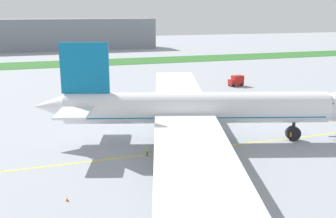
{
  "coord_description": "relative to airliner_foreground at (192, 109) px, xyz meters",
  "views": [
    {
      "loc": [
        -24.45,
        -59.5,
        22.34
      ],
      "look_at": [
        -1.13,
        11.11,
        3.77
      ],
      "focal_mm": 41.9,
      "sensor_mm": 36.0,
      "label": 1
    }
  ],
  "objects": [
    {
      "name": "apron_taxi_line",
      "position": [
        -0.26,
        -4.29,
        -5.89
      ],
      "size": [
        280.0,
        0.36,
        0.01
      ],
      "primitive_type": "cube",
      "color": "yellow",
      "rests_on": "ground"
    },
    {
      "name": "ground_crew_marshaller_front",
      "position": [
        -9.46,
        -4.68,
        -4.86
      ],
      "size": [
        0.38,
        0.57,
        1.7
      ],
      "color": "black",
      "rests_on": "ground"
    },
    {
      "name": "terminal_building",
      "position": [
        -18.22,
        182.96,
        3.11
      ],
      "size": [
        125.96,
        20.0,
        18.0
      ],
      "primitive_type": "cube",
      "color": "gray",
      "rests_on": "ground"
    },
    {
      "name": "ground_crew_wingwalker_starboard",
      "position": [
        16.53,
        -5.6,
        -4.85
      ],
      "size": [
        0.39,
        0.57,
        1.71
      ],
      "color": "black",
      "rests_on": "ground"
    },
    {
      "name": "traffic_cone_near_nose",
      "position": [
        -22.73,
        -16.37,
        -5.61
      ],
      "size": [
        0.36,
        0.36,
        0.58
      ],
      "color": "#F2590C",
      "rests_on": "ground"
    },
    {
      "name": "ground_crew_wingwalker_port",
      "position": [
        -1.33,
        -21.36,
        -4.84
      ],
      "size": [
        0.44,
        0.55,
        1.73
      ],
      "color": "black",
      "rests_on": "ground"
    },
    {
      "name": "ground_plane",
      "position": [
        -0.26,
        -1.92,
        -5.89
      ],
      "size": [
        600.0,
        600.0,
        0.0
      ],
      "primitive_type": "plane",
      "color": "#9399A0",
      "rests_on": "ground"
    },
    {
      "name": "airliner_foreground",
      "position": [
        0.0,
        0.0,
        0.0
      ],
      "size": [
        53.24,
        86.26,
        17.35
      ],
      "color": "white",
      "rests_on": "ground"
    },
    {
      "name": "service_truck_baggage_loader",
      "position": [
        32.48,
        44.73,
        -4.21
      ],
      "size": [
        4.7,
        2.94,
        3.23
      ],
      "color": "#B21E19",
      "rests_on": "ground"
    },
    {
      "name": "grass_median_strip",
      "position": [
        -0.26,
        115.21,
        -5.84
      ],
      "size": [
        320.0,
        24.0,
        0.1
      ],
      "primitive_type": "cube",
      "color": "#2D6628",
      "rests_on": "ground"
    }
  ]
}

